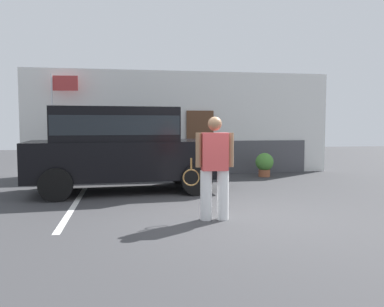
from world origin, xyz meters
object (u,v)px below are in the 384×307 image
at_px(potted_plant_by_porch, 264,163).
at_px(flag_pole, 58,107).
at_px(tennis_player_man, 214,167).
at_px(parked_suv, 121,145).

xyz_separation_m(potted_plant_by_porch, flag_pole, (-6.31, 0.67, 1.77)).
distance_m(tennis_player_man, potted_plant_by_porch, 5.93).
distance_m(parked_suv, tennis_player_man, 3.57).
relative_size(tennis_player_man, potted_plant_by_porch, 2.37).
height_order(parked_suv, flag_pole, flag_pole).
bearing_deg(tennis_player_man, potted_plant_by_porch, -114.54).
xyz_separation_m(parked_suv, tennis_player_man, (1.60, -3.18, -0.23)).
relative_size(parked_suv, tennis_player_man, 2.65).
height_order(parked_suv, tennis_player_man, parked_suv).
bearing_deg(parked_suv, flag_pole, 121.21).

